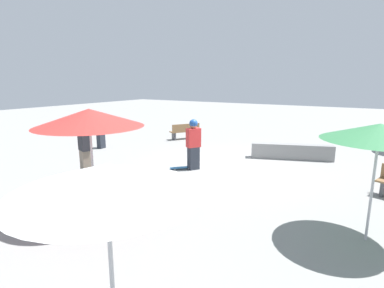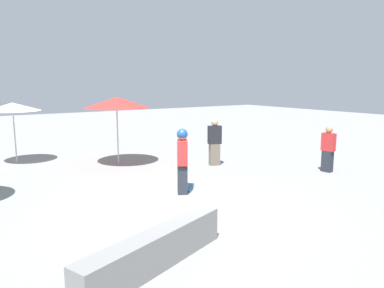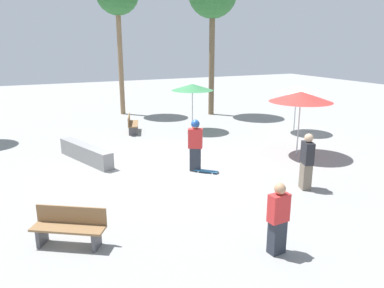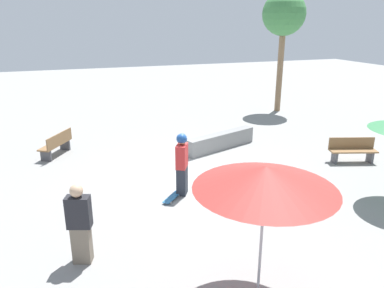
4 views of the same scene
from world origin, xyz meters
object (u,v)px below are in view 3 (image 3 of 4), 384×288
bench_near (132,124)px  shade_umbrella_red (301,97)px  skateboard (206,171)px  bench_far (69,227)px  shade_umbrella_green (192,87)px  bystander_watching (278,219)px  skater_main (195,143)px  shade_umbrella_white (297,89)px  concrete_ledge (86,153)px  bystander_far (307,162)px

bench_near → shade_umbrella_red: bearing=55.1°
skateboard → shade_umbrella_red: (4.17, 0.37, 2.24)m
bench_far → shade_umbrella_red: (8.97, 3.31, 1.87)m
skateboard → shade_umbrella_green: size_ratio=0.31×
bystander_watching → bench_near: bearing=84.0°
skater_main → shade_umbrella_green: shade_umbrella_green is taller
bystander_watching → skateboard: bearing=75.1°
skateboard → bench_near: (-0.68, 6.74, 0.37)m
bench_near → shade_umbrella_white: 8.12m
shade_umbrella_red → bystander_watching: bearing=-132.9°
concrete_ledge → bench_near: bearing=52.9°
shade_umbrella_red → bystander_far: (-2.08, -2.89, -1.44)m
concrete_ledge → bench_far: bearing=-102.3°
bench_far → bystander_far: (6.89, 0.42, 0.43)m
bench_far → shade_umbrella_white: shade_umbrella_white is taller
bench_far → shade_umbrella_green: 11.32m
shade_umbrella_white → shade_umbrella_green: (-4.41, 2.35, 0.05)m
shade_umbrella_red → bystander_watching: shade_umbrella_red is taller
bench_near → bench_far: (-4.13, -9.68, 0.00)m
concrete_ledge → bystander_far: bearing=-44.7°
skater_main → bystander_watching: bearing=-66.6°
bench_far → bystander_watching: size_ratio=1.01×
bench_near → bystander_far: bearing=34.5°
bench_near → bystander_far: bystander_far is taller
shade_umbrella_white → shade_umbrella_red: bearing=-127.7°
shade_umbrella_white → shade_umbrella_green: shade_umbrella_green is taller
shade_umbrella_white → shade_umbrella_green: 5.00m
bench_far → skateboard: bearing=-116.5°
bench_far → shade_umbrella_white: (11.36, 6.41, 1.70)m
skater_main → concrete_ledge: 4.25m
concrete_ledge → bench_far: bench_far is taller
shade_umbrella_white → bystander_watching: 11.42m
bystander_watching → skater_main: bearing=78.1°
bystander_far → bystander_watching: bearing=-29.7°
shade_umbrella_green → bystander_far: bearing=-90.4°
concrete_ledge → bench_near: size_ratio=1.88×
bench_near → skateboard: bearing=23.6°
shade_umbrella_red → bystander_watching: (-5.06, -5.45, -1.52)m
concrete_ledge → bystander_watching: bearing=-72.1°
bystander_far → concrete_ledge: bearing=-115.1°
skateboard → skater_main: bearing=166.3°
skateboard → shade_umbrella_white: shade_umbrella_white is taller
skateboard → shade_umbrella_green: 6.54m
shade_umbrella_white → bystander_watching: size_ratio=1.45×
bench_far → shade_umbrella_white: size_ratio=0.70×
skater_main → skateboard: (0.23, -0.37, -0.91)m
concrete_ledge → bench_near: (2.83, 3.73, 0.12)m
shade_umbrella_green → concrete_ledge: bearing=-153.6°
skateboard → shade_umbrella_red: 4.75m
concrete_ledge → bench_far: 6.09m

